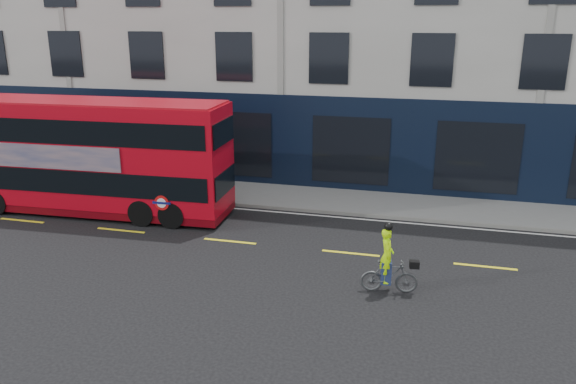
% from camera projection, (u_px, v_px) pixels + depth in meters
% --- Properties ---
extents(ground, '(120.00, 120.00, 0.00)m').
position_uv_depth(ground, '(213.00, 259.00, 17.08)').
color(ground, black).
rests_on(ground, ground).
extents(pavement, '(60.00, 3.00, 0.12)m').
position_uv_depth(pavement, '(272.00, 195.00, 23.08)').
color(pavement, gray).
rests_on(pavement, ground).
extents(kerb, '(60.00, 0.12, 0.13)m').
position_uv_depth(kerb, '(261.00, 206.00, 21.69)').
color(kerb, slate).
rests_on(kerb, ground).
extents(building_terrace, '(50.00, 10.07, 15.00)m').
position_uv_depth(building_terrace, '(307.00, 8.00, 26.85)').
color(building_terrace, '#BAB7AF').
rests_on(building_terrace, ground).
extents(road_edge_line, '(58.00, 0.10, 0.01)m').
position_uv_depth(road_edge_line, '(259.00, 210.00, 21.43)').
color(road_edge_line, silver).
rests_on(road_edge_line, ground).
extents(lane_dashes, '(58.00, 0.12, 0.01)m').
position_uv_depth(lane_dashes, '(230.00, 241.00, 18.46)').
color(lane_dashes, yellow).
rests_on(lane_dashes, ground).
extents(bus, '(10.56, 2.80, 4.22)m').
position_uv_depth(bus, '(91.00, 156.00, 20.72)').
color(bus, '#B30715').
rests_on(bus, ground).
extents(cyclist, '(1.56, 0.63, 1.98)m').
position_uv_depth(cyclist, '(389.00, 269.00, 14.85)').
color(cyclist, '#484C4D').
rests_on(cyclist, ground).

